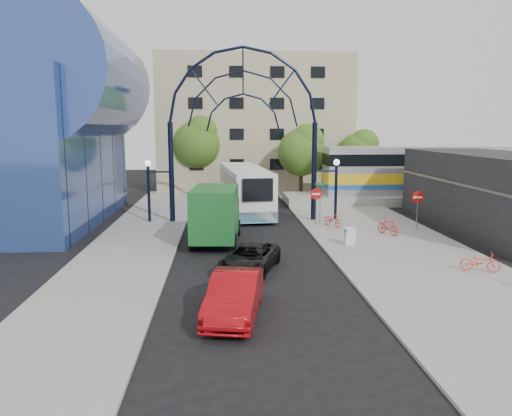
{
  "coord_description": "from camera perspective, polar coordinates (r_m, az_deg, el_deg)",
  "views": [
    {
      "loc": [
        -1.5,
        -20.81,
        6.6
      ],
      "look_at": [
        0.34,
        6.0,
        2.28
      ],
      "focal_mm": 35.0,
      "sensor_mm": 36.0,
      "label": 1
    }
  ],
  "objects": [
    {
      "name": "green_truck",
      "position": [
        29.0,
        -4.54,
        -0.72
      ],
      "size": [
        2.96,
        6.72,
        3.3
      ],
      "rotation": [
        0.0,
        0.0,
        -0.08
      ],
      "color": "black",
      "rests_on": "ground"
    },
    {
      "name": "gateway_arch",
      "position": [
        34.9,
        -1.48,
        12.34
      ],
      "size": [
        13.64,
        0.44,
        12.1
      ],
      "color": "black",
      "rests_on": "ground"
    },
    {
      "name": "bike_near_a",
      "position": [
        33.5,
        8.78,
        -1.34
      ],
      "size": [
        1.28,
        1.82,
        0.91
      ],
      "primitive_type": "imported",
      "rotation": [
        0.0,
        0.0,
        0.44
      ],
      "color": "#F33830",
      "rests_on": "sidewalk_east"
    },
    {
      "name": "bike_near_b",
      "position": [
        31.59,
        14.85,
        -2.05
      ],
      "size": [
        1.21,
        1.77,
        1.04
      ],
      "primitive_type": "imported",
      "rotation": [
        0.0,
        0.0,
        0.46
      ],
      "color": "red",
      "rests_on": "sidewalk_east"
    },
    {
      "name": "sandwich_board",
      "position": [
        28.33,
        10.7,
        -2.96
      ],
      "size": [
        0.55,
        0.61,
        0.99
      ],
      "color": "white",
      "rests_on": "sidewalk_east"
    },
    {
      "name": "red_sedan",
      "position": [
        17.82,
        -2.47,
        -9.94
      ],
      "size": [
        2.42,
        4.94,
        1.56
      ],
      "primitive_type": "imported",
      "rotation": [
        0.0,
        0.0,
        -0.17
      ],
      "color": "#9D090F",
      "rests_on": "ground"
    },
    {
      "name": "black_suv",
      "position": [
        23.26,
        -0.69,
        -5.75
      ],
      "size": [
        3.45,
        4.95,
        1.25
      ],
      "primitive_type": "imported",
      "rotation": [
        0.0,
        0.0,
        -0.33
      ],
      "color": "black",
      "rests_on": "ground"
    },
    {
      "name": "tree_north_c",
      "position": [
        50.66,
        11.76,
        6.31
      ],
      "size": [
        4.16,
        4.16,
        6.5
      ],
      "color": "#382314",
      "rests_on": "ground"
    },
    {
      "name": "tree_north_a",
      "position": [
        47.4,
        5.38,
        6.68
      ],
      "size": [
        4.48,
        4.48,
        7.0
      ],
      "color": "#382314",
      "rests_on": "ground"
    },
    {
      "name": "train_car",
      "position": [
        48.05,
        22.74,
        4.01
      ],
      "size": [
        25.1,
        3.05,
        4.2
      ],
      "color": "#B7B7BC",
      "rests_on": "train_platform"
    },
    {
      "name": "stop_sign",
      "position": [
        33.73,
        6.89,
        1.21
      ],
      "size": [
        0.8,
        0.07,
        2.5
      ],
      "color": "slate",
      "rests_on": "sidewalk_east"
    },
    {
      "name": "plaza_west",
      "position": [
        28.05,
        -14.12,
        -4.63
      ],
      "size": [
        5.0,
        50.0,
        0.12
      ],
      "primitive_type": "cube",
      "color": "gray",
      "rests_on": "ground"
    },
    {
      "name": "transit_hall",
      "position": [
        38.38,
        -25.28,
        8.42
      ],
      "size": [
        16.5,
        18.0,
        14.5
      ],
      "color": "#2E488F",
      "rests_on": "ground"
    },
    {
      "name": "do_not_enter_sign",
      "position": [
        33.57,
        17.99,
        0.76
      ],
      "size": [
        0.76,
        0.07,
        2.48
      ],
      "color": "slate",
      "rests_on": "sidewalk_east"
    },
    {
      "name": "apartment_block",
      "position": [
        55.9,
        -0.33,
        9.55
      ],
      "size": [
        20.0,
        12.1,
        14.0
      ],
      "color": "tan",
      "rests_on": "ground"
    },
    {
      "name": "city_bus",
      "position": [
        39.66,
        -1.3,
        2.23
      ],
      "size": [
        3.96,
        12.97,
        3.51
      ],
      "rotation": [
        0.0,
        0.0,
        0.09
      ],
      "color": "white",
      "rests_on": "ground"
    },
    {
      "name": "bike_far_a",
      "position": [
        24.99,
        24.26,
        -5.64
      ],
      "size": [
        1.84,
        1.16,
        0.91
      ],
      "primitive_type": "imported",
      "rotation": [
        0.0,
        0.0,
        1.22
      ],
      "color": "#EE3D2F",
      "rests_on": "sidewalk_east"
    },
    {
      "name": "tree_north_b",
      "position": [
        50.81,
        -6.66,
        7.57
      ],
      "size": [
        5.12,
        5.12,
        8.0
      ],
      "color": "#382314",
      "rests_on": "ground"
    },
    {
      "name": "train_platform",
      "position": [
        48.31,
        22.55,
        1.06
      ],
      "size": [
        32.0,
        5.0,
        0.8
      ],
      "primitive_type": "cube",
      "color": "gray",
      "rests_on": "ground"
    },
    {
      "name": "street_name_sign",
      "position": [
        34.37,
        7.36,
        1.58
      ],
      "size": [
        0.7,
        0.7,
        2.8
      ],
      "color": "slate",
      "rests_on": "sidewalk_east"
    },
    {
      "name": "commercial_block_east",
      "position": [
        35.67,
        25.5,
        1.64
      ],
      "size": [
        6.0,
        16.0,
        5.0
      ],
      "primitive_type": "cube",
      "color": "black",
      "rests_on": "ground"
    },
    {
      "name": "sidewalk_east",
      "position": [
        27.36,
        16.59,
        -5.09
      ],
      "size": [
        8.0,
        56.0,
        0.12
      ],
      "primitive_type": "cube",
      "color": "gray",
      "rests_on": "ground"
    },
    {
      "name": "ground",
      "position": [
        21.89,
        0.19,
        -8.42
      ],
      "size": [
        120.0,
        120.0,
        0.0
      ],
      "primitive_type": "plane",
      "color": "black",
      "rests_on": "ground"
    }
  ]
}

